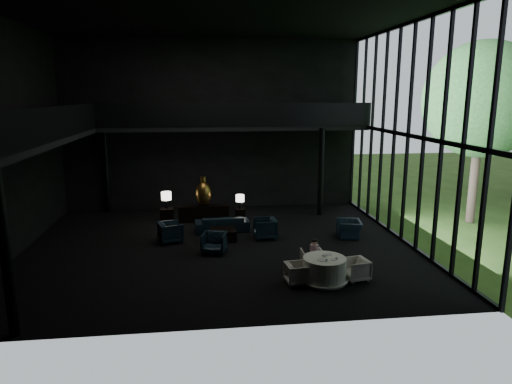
{
  "coord_description": "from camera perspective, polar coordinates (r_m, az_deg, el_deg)",
  "views": [
    {
      "loc": [
        -0.61,
        -15.95,
        5.47
      ],
      "look_at": [
        1.39,
        0.5,
        1.91
      ],
      "focal_mm": 32.0,
      "sensor_mm": 36.0,
      "label": 1
    }
  ],
  "objects": [
    {
      "name": "bronze_urn",
      "position": [
        19.94,
        -6.59,
        -0.17
      ],
      "size": [
        0.69,
        0.69,
        1.29
      ],
      "color": "olive",
      "rests_on": "console"
    },
    {
      "name": "side_table_left",
      "position": [
        20.27,
        -11.06,
        -2.86
      ],
      "size": [
        0.55,
        0.55,
        0.61
      ],
      "primitive_type": "cube",
      "color": "black",
      "rests_on": "floor"
    },
    {
      "name": "wall_left",
      "position": [
        17.24,
        -28.82,
        5.76
      ],
      "size": [
        0.04,
        12.0,
        8.0
      ],
      "primitive_type": "cube",
      "color": "black",
      "rests_on": "ground"
    },
    {
      "name": "tree_near",
      "position": [
        21.38,
        26.41,
        10.27
      ],
      "size": [
        4.8,
        4.8,
        7.65
      ],
      "color": "#382D23",
      "rests_on": "garden_ground"
    },
    {
      "name": "table_lamp_left",
      "position": [
        20.11,
        -11.15,
        -0.57
      ],
      "size": [
        0.43,
        0.43,
        0.72
      ],
      "color": "black",
      "rests_on": "side_table_left"
    },
    {
      "name": "dining_chair_north",
      "position": [
        14.83,
        7.01,
        -8.36
      ],
      "size": [
        0.59,
        0.56,
        0.6
      ],
      "primitive_type": "imported",
      "rotation": [
        0.0,
        0.0,
        3.13
      ],
      "color": "#A39B89",
      "rests_on": "floor"
    },
    {
      "name": "column_nw",
      "position": [
        22.36,
        -18.2,
        2.6
      ],
      "size": [
        0.24,
        0.24,
        4.0
      ],
      "primitive_type": "cylinder",
      "color": "black",
      "rests_on": "floor"
    },
    {
      "name": "lounge_armchair_east",
      "position": [
        17.64,
        1.12,
        -4.3
      ],
      "size": [
        0.89,
        0.95,
        0.96
      ],
      "primitive_type": "imported",
      "rotation": [
        0.0,
        0.0,
        -1.55
      ],
      "color": "black",
      "rests_on": "floor"
    },
    {
      "name": "railing_back",
      "position": [
        20.03,
        -2.36,
        9.64
      ],
      "size": [
        12.0,
        0.06,
        1.0
      ],
      "primitive_type": "cube",
      "color": "black",
      "rests_on": "mezzanine_back"
    },
    {
      "name": "plate_b",
      "position": [
        13.98,
        9.04,
        -7.72
      ],
      "size": [
        0.24,
        0.24,
        0.02
      ],
      "primitive_type": "cylinder",
      "rotation": [
        0.0,
        0.0,
        0.05
      ],
      "color": "white",
      "rests_on": "dining_table"
    },
    {
      "name": "dining_chair_east",
      "position": [
        14.19,
        12.36,
        -9.42
      ],
      "size": [
        0.7,
        0.73,
        0.65
      ],
      "primitive_type": "imported",
      "rotation": [
        0.0,
        0.0,
        -1.38
      ],
      "color": "#ACA48B",
      "rests_on": "floor"
    },
    {
      "name": "coffee_cup",
      "position": [
        13.64,
        10.05,
        -8.1
      ],
      "size": [
        0.09,
        0.09,
        0.06
      ],
      "primitive_type": "cylinder",
      "rotation": [
        0.0,
        0.0,
        0.02
      ],
      "color": "white",
      "rests_on": "saucer"
    },
    {
      "name": "cereal_bowl",
      "position": [
        13.8,
        8.54,
        -7.83
      ],
      "size": [
        0.15,
        0.15,
        0.07
      ],
      "primitive_type": "ellipsoid",
      "color": "white",
      "rests_on": "dining_table"
    },
    {
      "name": "saucer",
      "position": [
        13.61,
        9.67,
        -8.31
      ],
      "size": [
        0.17,
        0.17,
        0.01
      ],
      "primitive_type": "cylinder",
      "rotation": [
        0.0,
        0.0,
        -0.02
      ],
      "color": "white",
      "rests_on": "dining_table"
    },
    {
      "name": "column_sw",
      "position": [
        11.68,
        -28.86,
        -6.71
      ],
      "size": [
        0.24,
        0.24,
        4.0
      ],
      "primitive_type": "cylinder",
      "color": "black",
      "rests_on": "floor"
    },
    {
      "name": "floor",
      "position": [
        16.87,
        -4.53,
        -6.82
      ],
      "size": [
        14.0,
        12.0,
        0.02
      ],
      "primitive_type": "cube",
      "color": "black",
      "rests_on": "ground"
    },
    {
      "name": "wall_back",
      "position": [
        22.01,
        -5.4,
        8.25
      ],
      "size": [
        14.0,
        0.04,
        8.0
      ],
      "primitive_type": "cube",
      "color": "black",
      "rests_on": "ground"
    },
    {
      "name": "sofa",
      "position": [
        18.59,
        -4.26,
        -3.58
      ],
      "size": [
        2.31,
        0.8,
        0.89
      ],
      "primitive_type": "imported",
      "rotation": [
        0.0,
        0.0,
        3.2
      ],
      "color": "black",
      "rests_on": "floor"
    },
    {
      "name": "lounge_armchair_west",
      "position": [
        17.49,
        -10.62,
        -4.71
      ],
      "size": [
        1.08,
        1.12,
        0.93
      ],
      "primitive_type": "imported",
      "rotation": [
        0.0,
        0.0,
        1.88
      ],
      "color": "black",
      "rests_on": "floor"
    },
    {
      "name": "cream_pot",
      "position": [
        13.43,
        8.81,
        -8.42
      ],
      "size": [
        0.07,
        0.07,
        0.07
      ],
      "primitive_type": "cylinder",
      "rotation": [
        0.0,
        0.0,
        0.18
      ],
      "color": "#99999E",
      "rests_on": "dining_table"
    },
    {
      "name": "dining_table",
      "position": [
        13.86,
        8.53,
        -9.78
      ],
      "size": [
        1.44,
        1.44,
        0.75
      ],
      "color": "white",
      "rests_on": "floor"
    },
    {
      "name": "mezzanine_left",
      "position": [
        16.9,
        -25.66,
        5.96
      ],
      "size": [
        2.0,
        12.0,
        0.25
      ],
      "primitive_type": "cube",
      "color": "black",
      "rests_on": "wall_left"
    },
    {
      "name": "curtain_wall",
      "position": [
        17.71,
        18.48,
        6.76
      ],
      "size": [
        0.2,
        12.0,
        8.0
      ],
      "primitive_type": null,
      "color": "black",
      "rests_on": "ground"
    },
    {
      "name": "ceiling",
      "position": [
        16.16,
        -5.03,
        21.1
      ],
      "size": [
        14.0,
        12.0,
        0.02
      ],
      "primitive_type": "cube",
      "color": "black",
      "rests_on": "ground"
    },
    {
      "name": "railing_left",
      "position": [
        16.57,
        -22.55,
        8.21
      ],
      "size": [
        0.06,
        12.0,
        1.0
      ],
      "primitive_type": "cube",
      "color": "black",
      "rests_on": "mezzanine_left"
    },
    {
      "name": "window_armchair",
      "position": [
        18.17,
        11.58,
        -4.28
      ],
      "size": [
        0.77,
        1.04,
        0.83
      ],
      "primitive_type": "imported",
      "rotation": [
        0.0,
        0.0,
        -1.74
      ],
      "color": "black",
      "rests_on": "floor"
    },
    {
      "name": "dining_chair_west",
      "position": [
        13.68,
        5.21,
        -10.12
      ],
      "size": [
        0.6,
        0.63,
        0.6
      ],
      "primitive_type": "imported",
      "rotation": [
        0.0,
        0.0,
        1.66
      ],
      "color": "#A59D89",
      "rests_on": "floor"
    },
    {
      "name": "console",
      "position": [
        20.17,
        -6.53,
        -2.66
      ],
      "size": [
        2.19,
        0.5,
        0.7
      ],
      "primitive_type": "cube",
      "color": "black",
      "rests_on": "floor"
    },
    {
      "name": "table_lamp_right",
      "position": [
        20.11,
        -2.01,
        -0.86
      ],
      "size": [
        0.37,
        0.37,
        0.63
      ],
      "color": "black",
      "rests_on": "side_table_right"
    },
    {
      "name": "child",
      "position": [
        14.58,
        7.31,
        -6.91
      ],
      "size": [
        0.27,
        0.27,
        0.58
      ],
      "rotation": [
        0.0,
        0.0,
        3.14
      ],
      "color": "#F3A3B0",
      "rests_on": "dining_chair_north"
    },
    {
      "name": "coffee_table",
      "position": [
        17.57,
        -4.16,
        -5.31
      ],
      "size": [
        0.99,
        0.99,
        0.42
      ],
      "primitive_type": "cube",
      "rotation": [
        0.0,
        0.0,
        0.04
      ],
      "color": "black",
      "rests_on": "floor"
    },
    {
      "name": "mezzanine_back",
      "position": [
        21.06,
        -2.57,
        8.12
      ],
      "size": [
        12.0,
        2.0,
        0.25
      ],
      "primitive_type": "cube",
      "color": "black",
      "rests_on": "wall_back"
    },
    {
      "name": "plate_a",
      "position": [
        13.52,
        8.2,
        -8.39
      ],
      "size": [
        0.29,
        0.29,
        0.02
      ],
      "primitive_type": "cylinder",
      "rotation": [
        0.0,
        0.0,
        -0.14
      ],
      "color": "white",
      "rests_on": "dining_table"
    },
    {
      "name": "side_table_right",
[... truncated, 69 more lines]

